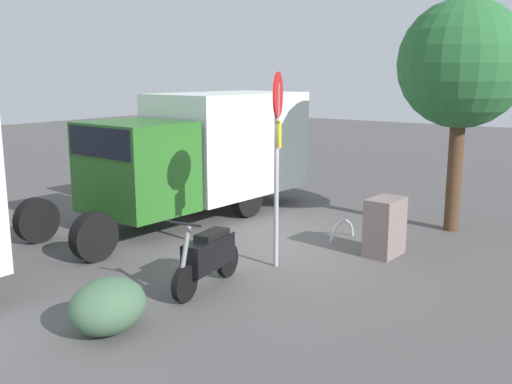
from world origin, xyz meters
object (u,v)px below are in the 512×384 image
(motorcycle, at_px, (208,256))
(utility_cabinet, at_px, (385,227))
(stop_sign, at_px, (277,139))
(bike_rack_hoop, at_px, (342,240))
(box_truck_near, at_px, (201,149))
(street_tree, at_px, (462,65))

(motorcycle, distance_m, utility_cabinet, 3.56)
(stop_sign, bearing_deg, bike_rack_hoop, 175.54)
(stop_sign, relative_size, bike_rack_hoop, 3.95)
(box_truck_near, xyz_separation_m, street_tree, (-2.10, 5.28, 1.90))
(box_truck_near, distance_m, street_tree, 5.99)
(street_tree, bearing_deg, bike_rack_hoop, -37.17)
(stop_sign, bearing_deg, street_tree, 157.73)
(bike_rack_hoop, bearing_deg, utility_cabinet, 67.73)
(street_tree, bearing_deg, motorcycle, -19.53)
(box_truck_near, height_order, street_tree, street_tree)
(stop_sign, distance_m, bike_rack_hoop, 3.12)
(utility_cabinet, bearing_deg, street_tree, 169.59)
(stop_sign, relative_size, street_tree, 0.69)
(street_tree, distance_m, bike_rack_hoop, 4.35)
(motorcycle, xyz_separation_m, stop_sign, (-1.49, 0.30, 1.72))
(box_truck_near, height_order, utility_cabinet, box_truck_near)
(stop_sign, distance_m, street_tree, 4.73)
(box_truck_near, distance_m, utility_cabinet, 4.95)
(motorcycle, xyz_separation_m, utility_cabinet, (-3.20, 1.57, 0.02))
(box_truck_near, height_order, motorcycle, box_truck_near)
(stop_sign, bearing_deg, utility_cabinet, 143.48)
(box_truck_near, relative_size, motorcycle, 3.96)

